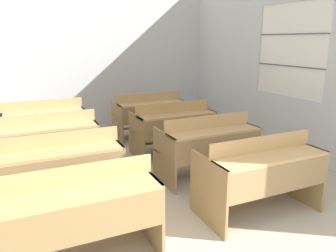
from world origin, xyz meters
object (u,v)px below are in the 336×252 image
at_px(bench_front_left, 79,211).
at_px(bench_third_right, 173,126).
at_px(bench_third_left, 50,141).
at_px(bench_back_left, 44,123).
at_px(bench_front_right, 261,172).
at_px(wastepaper_bin, 200,115).
at_px(bench_second_left, 62,167).
at_px(bench_second_right, 208,145).
at_px(bench_back_right, 149,113).

xyz_separation_m(bench_front_left, bench_third_right, (1.91, 2.16, 0.00)).
relative_size(bench_third_left, bench_back_left, 1.00).
height_order(bench_front_left, bench_back_left, same).
height_order(bench_front_right, wastepaper_bin, bench_front_right).
distance_m(bench_third_left, bench_third_right, 1.93).
relative_size(bench_front_right, bench_third_left, 1.00).
bearing_deg(bench_third_right, bench_front_right, -89.83).
distance_m(bench_third_right, bench_back_left, 2.20).
bearing_deg(bench_second_left, wastepaper_bin, 39.86).
height_order(bench_second_right, bench_back_right, same).
height_order(bench_third_right, wastepaper_bin, bench_third_right).
xyz_separation_m(bench_third_left, wastepaper_bin, (3.46, 1.78, -0.32)).
bearing_deg(bench_third_left, bench_third_right, 0.23).
xyz_separation_m(bench_third_right, bench_back_left, (-1.91, 1.08, 0.00)).
height_order(bench_front_right, bench_third_right, same).
height_order(bench_front_left, bench_second_right, same).
xyz_separation_m(bench_front_left, bench_back_left, (-0.00, 3.24, 0.00)).
distance_m(bench_third_right, bench_back_right, 1.08).
bearing_deg(bench_second_right, bench_back_right, 89.89).
height_order(bench_front_right, bench_third_left, same).
height_order(bench_front_right, bench_back_left, same).
relative_size(bench_third_right, bench_back_left, 1.00).
relative_size(bench_second_left, bench_back_left, 1.00).
bearing_deg(bench_second_right, bench_back_left, 131.35).
height_order(bench_third_left, bench_back_right, same).
xyz_separation_m(bench_second_right, wastepaper_bin, (1.53, 2.86, -0.32)).
bearing_deg(bench_front_left, bench_front_right, 0.42).
xyz_separation_m(bench_second_left, bench_back_left, (-0.01, 2.18, 0.00)).
bearing_deg(bench_third_right, bench_third_left, -179.77).
xyz_separation_m(bench_second_left, wastepaper_bin, (3.44, 2.87, -0.32)).
bearing_deg(bench_front_right, bench_front_left, -179.58).
distance_m(bench_second_left, bench_back_right, 2.89).
xyz_separation_m(bench_front_right, bench_back_right, (-0.00, 3.22, 0.00)).
relative_size(bench_front_right, bench_third_right, 1.00).
height_order(bench_second_left, bench_second_right, same).
relative_size(bench_back_left, bench_back_right, 1.00).
height_order(bench_front_left, bench_front_right, same).
bearing_deg(wastepaper_bin, bench_third_left, -152.78).
bearing_deg(bench_back_right, bench_third_right, -90.11).
distance_m(bench_back_left, bench_back_right, 1.91).
distance_m(bench_back_right, wastepaper_bin, 1.71).
distance_m(bench_front_left, bench_third_right, 2.88).
xyz_separation_m(bench_front_left, bench_second_left, (0.00, 1.06, 0.00)).
distance_m(bench_front_right, bench_third_left, 2.88).
height_order(bench_front_left, bench_second_left, same).
bearing_deg(bench_second_right, wastepaper_bin, 61.74).
relative_size(bench_front_left, bench_second_left, 1.00).
height_order(bench_second_left, wastepaper_bin, bench_second_left).
bearing_deg(bench_back_right, bench_front_right, -89.92).
bearing_deg(bench_back_left, wastepaper_bin, 11.30).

